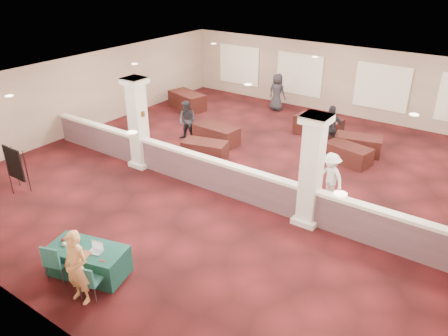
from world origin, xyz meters
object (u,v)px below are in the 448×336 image
Objects in this scene: conf_chair_main at (88,279)px; far_table_front_center at (205,150)px; conf_chair_side at (55,260)px; woman at (77,268)px; far_table_front_left at (216,134)px; attendee_d at (277,92)px; attendee_b at (330,177)px; far_table_back_left at (187,101)px; easel_board at (14,164)px; attendee_a at (187,121)px; far_table_front_right at (348,154)px; far_table_back_center at (318,126)px; far_table_back_right at (358,145)px; near_table at (88,260)px; attendee_c at (330,129)px.

conf_chair_main is 0.54× the size of far_table_front_center.
conf_chair_side is 0.56× the size of woman.
attendee_d reaches higher than far_table_front_left.
attendee_d is (-5.54, 6.76, 0.11)m from attendee_b.
far_table_front_center is 0.84× the size of far_table_back_left.
conf_chair_main is 7.51m from attendee_b.
conf_chair_main is 0.49× the size of far_table_front_left.
easel_board is 0.92× the size of attendee_a.
woman is at bearing -102.22° from far_table_front_right.
far_table_front_left is at bearing 14.00° from attendee_a.
attendee_d is (-5.04, 3.79, 0.56)m from far_table_front_right.
far_table_back_center is at bearing 60.10° from easel_board.
easel_board is at bearing 154.75° from woman.
far_table_front_left is (-2.80, 8.92, -0.51)m from woman.
attendee_a is (-1.65, 1.02, 0.49)m from far_table_front_center.
far_table_back_center is (5.85, 10.04, -0.58)m from easel_board.
woman is 1.03× the size of far_table_back_right.
attendee_d is at bearing 72.93° from attendee_a.
far_table_front_center is (-2.30, 7.50, -0.55)m from woman.
far_table_back_left is 4.11m from attendee_a.
easel_board reaches higher than far_table_front_left.
far_table_back_center is at bearing 152.30° from attendee_d.
near_table is 11.43m from far_table_back_center.
far_table_back_left is at bearing 114.08° from woman.
far_table_front_right reaches higher than far_table_front_center.
attendee_c reaches higher than far_table_front_center.
easel_board is 0.93× the size of far_table_front_right.
woman is 1.11× the size of attendee_b.
near_table is 5.29m from easel_board.
far_table_back_center is at bearing 46.87° from far_table_front_left.
woman reaches higher than far_table_front_left.
far_table_front_left is 1.51m from far_table_front_center.
conf_chair_main is 0.47× the size of far_table_back_center.
woman is (0.99, -0.11, 0.30)m from conf_chair_side.
near_table is 7.30m from attendee_b.
far_table_back_center is 2.21m from far_table_back_right.
attendee_c is at bearing 145.31° from attendee_d.
woman is 0.90× the size of far_table_back_left.
far_table_back_left is at bearing 103.55° from near_table.
far_table_back_left is 1.15× the size of far_table_back_right.
easel_board reaches higher than conf_chair_side.
far_table_front_right is (4.50, 2.67, 0.00)m from far_table_front_center.
far_table_front_right is 0.89× the size of attendee_c.
far_table_back_left is at bearing 176.96° from far_table_back_right.
easel_board is at bearing -112.70° from far_table_front_left.
far_table_front_right is at bearing -58.36° from attendee_c.
woman is at bearing -72.58° from far_table_front_left.
conf_chair_main is at bearing -124.64° from attendee_c.
conf_chair_side is at bearing 168.27° from woman.
woman is 13.39m from far_table_back_left.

